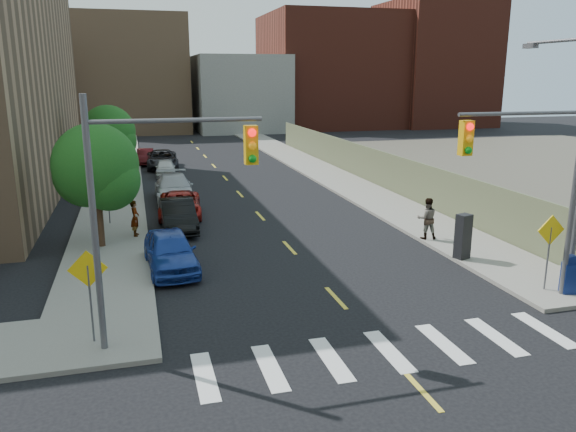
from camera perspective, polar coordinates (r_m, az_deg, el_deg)
sidewalk_nw at (r=50.98m, az=-16.80°, el=5.21°), size 3.50×73.00×0.15m
sidewalk_ne at (r=52.87m, az=0.30°, el=6.11°), size 3.50×73.00×0.15m
fence_north at (r=40.69m, az=7.98°, el=5.24°), size 0.12×44.00×2.50m
gravel_lot at (r=52.44m, az=25.92°, el=4.58°), size 36.00×42.00×0.06m
bg_bldg_west at (r=80.47m, az=-27.12°, el=11.59°), size 14.00×18.00×12.00m
bg_bldg_midwest at (r=80.93m, az=-15.52°, el=13.67°), size 14.00×16.00×15.00m
bg_bldg_center at (r=80.25m, az=-5.13°, el=12.32°), size 12.00×16.00×10.00m
bg_bldg_east at (r=85.75m, az=4.12°, el=14.46°), size 18.00×18.00×16.00m
bg_bldg_fareast at (r=90.54m, az=14.50°, el=14.68°), size 14.00×16.00×18.00m
smokestack at (r=92.79m, az=16.95°, el=17.59°), size 1.80×1.80×28.00m
signal_nw at (r=15.21m, az=-13.68°, el=2.68°), size 4.59×0.30×7.00m
signal_ne at (r=19.58m, az=24.04°, el=4.35°), size 4.59×0.30×7.00m
warn_sign_nw at (r=16.42m, az=-19.60°, el=-6.09°), size 1.06×0.06×2.83m
warn_sign_ne at (r=21.24m, az=25.07°, el=-2.10°), size 1.06×0.06×2.83m
warn_sign_midwest at (r=29.47m, az=-17.89°, el=2.79°), size 1.06×0.06×2.83m
tree_west_near at (r=25.34m, az=-18.93°, el=4.36°), size 3.66×3.64×5.52m
tree_west_far at (r=40.20m, az=-17.77°, el=7.80°), size 3.66×3.64×5.52m
parked_car_blue at (r=22.39m, az=-11.86°, el=-3.49°), size 2.11×4.67×1.56m
parked_car_black at (r=28.10m, az=-11.12°, el=0.08°), size 1.65×4.58×1.50m
parked_car_red at (r=30.73m, az=-10.93°, el=1.12°), size 2.58×4.93×1.32m
parked_car_silver at (r=34.75m, az=-11.50°, el=2.81°), size 2.27×5.47×1.58m
parked_car_white at (r=43.57m, az=-12.34°, el=4.80°), size 1.68×3.74×1.25m
parked_car_maroon at (r=49.91m, az=-14.27°, el=5.87°), size 1.44×3.97×1.30m
parked_car_grey at (r=47.41m, az=-12.67°, el=5.65°), size 2.59×5.37×1.48m
mailbox at (r=21.60m, az=26.80°, el=-5.33°), size 0.65×0.56×1.36m
payphone at (r=23.88m, az=17.35°, el=-1.99°), size 0.65×0.58×1.85m
pedestrian_west at (r=26.99m, az=-15.28°, el=-0.21°), size 0.48×0.66×1.68m
pedestrian_east at (r=26.31m, az=13.94°, el=-0.24°), size 1.06×0.91×1.90m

